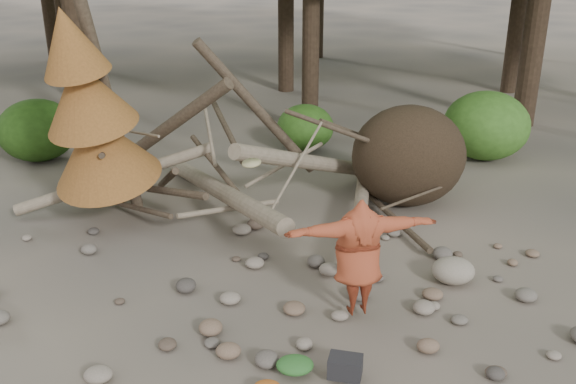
{
  "coord_description": "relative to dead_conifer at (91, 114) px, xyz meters",
  "views": [
    {
      "loc": [
        -0.08,
        -7.35,
        4.98
      ],
      "look_at": [
        0.19,
        1.5,
        1.4
      ],
      "focal_mm": 40.0,
      "sensor_mm": 36.0,
      "label": 1
    }
  ],
  "objects": [
    {
      "name": "ground",
      "position": [
        3.12,
        -3.37,
        -2.11
      ],
      "size": [
        120.0,
        120.0,
        0.0
      ],
      "primitive_type": "plane",
      "color": "#514C44",
      "rests_on": "ground"
    },
    {
      "name": "deadfall_pile",
      "position": [
        5.13,
        0.87,
        -1.16
      ],
      "size": [
        8.55,
        5.24,
        3.3
      ],
      "color": "#332619",
      "rests_on": "ground"
    },
    {
      "name": "dead_conifer",
      "position": [
        0.0,
        0.0,
        0.0
      ],
      "size": [
        2.06,
        2.16,
        4.35
      ],
      "color": "#4C3F30",
      "rests_on": "ground"
    },
    {
      "name": "bush_left",
      "position": [
        -2.38,
        3.83,
        -1.39
      ],
      "size": [
        1.8,
        1.8,
        1.44
      ],
      "primitive_type": "ellipsoid",
      "color": "#284F15",
      "rests_on": "ground"
    },
    {
      "name": "bush_mid",
      "position": [
        3.92,
        4.43,
        -1.55
      ],
      "size": [
        1.4,
        1.4,
        1.12
      ],
      "primitive_type": "ellipsoid",
      "color": "#34651D",
      "rests_on": "ground"
    },
    {
      "name": "bush_right",
      "position": [
        8.12,
        3.63,
        -1.31
      ],
      "size": [
        2.0,
        2.0,
        1.6
      ],
      "primitive_type": "ellipsoid",
      "color": "#407725",
      "rests_on": "ground"
    },
    {
      "name": "frisbee_thrower",
      "position": [
        4.22,
        -3.06,
        -1.18
      ],
      "size": [
        2.65,
        0.92,
        2.24
      ],
      "color": "#A14024",
      "rests_on": "ground"
    },
    {
      "name": "backpack",
      "position": [
        3.91,
        -4.46,
        -1.98
      ],
      "size": [
        0.45,
        0.36,
        0.27
      ],
      "primitive_type": "cube",
      "rotation": [
        0.0,
        0.0,
        -0.26
      ],
      "color": "black",
      "rests_on": "ground"
    },
    {
      "name": "cloth_green",
      "position": [
        3.31,
        -4.33,
        -2.03
      ],
      "size": [
        0.46,
        0.38,
        0.17
      ],
      "primitive_type": "ellipsoid",
      "color": "#2D6729",
      "rests_on": "ground"
    },
    {
      "name": "boulder_mid_right",
      "position": [
        5.82,
        -2.18,
        -1.91
      ],
      "size": [
        0.66,
        0.59,
        0.39
      ],
      "primitive_type": "ellipsoid",
      "color": "gray",
      "rests_on": "ground"
    }
  ]
}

